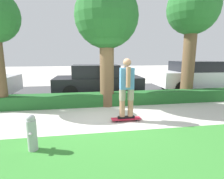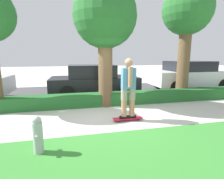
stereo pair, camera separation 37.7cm
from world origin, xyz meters
name	(u,v)px [view 2 (the right image)]	position (x,y,z in m)	size (l,w,h in m)	color
ground_plane	(110,119)	(0.00, 0.00, 0.00)	(60.00, 60.00, 0.00)	beige
street_asphalt	(94,92)	(0.00, 4.20, 0.00)	(18.66, 5.00, 0.01)	#474749
hedge_row	(102,99)	(0.00, 1.60, 0.24)	(18.66, 0.60, 0.49)	#236028
skateboard	(128,118)	(0.50, -0.26, 0.07)	(0.90, 0.24, 0.08)	red
skater_person	(128,87)	(0.50, -0.26, 1.04)	(0.51, 0.46, 1.80)	black
tree_mid	(105,19)	(0.14, 1.50, 3.25)	(2.33, 2.33, 4.54)	brown
tree_far	(187,14)	(3.87, 2.03, 3.72)	(2.16, 2.16, 5.00)	brown
parked_car_middle	(94,80)	(-0.07, 3.41, 0.80)	(4.24, 1.93, 1.53)	black
parked_car_rear	(190,75)	(5.33, 3.45, 0.88)	(4.48, 2.06, 1.67)	silver
fire_hydrant	(38,135)	(-1.82, -1.60, 0.39)	(0.20, 0.31, 0.79)	#ADADB2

